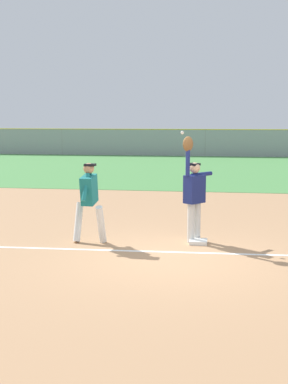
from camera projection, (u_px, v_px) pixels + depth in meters
name	position (u px, v px, depth m)	size (l,w,h in m)	color
ground_plane	(171.00, 257.00, 9.84)	(78.48, 78.48, 0.00)	tan
outfield_grass	(201.00, 168.00, 26.80)	(40.65, 17.07, 0.01)	#4C8C47
chalk_foul_line	(3.00, 247.00, 10.59)	(12.00, 0.10, 0.01)	white
first_base	(198.00, 242.00, 10.90)	(0.38, 0.38, 0.08)	white
fielder	(194.00, 191.00, 10.92)	(0.66, 0.76, 2.28)	silver
runner	(89.00, 197.00, 10.84)	(0.72, 0.84, 1.72)	white
baseball	(182.00, 133.00, 11.11)	(0.07, 0.07, 0.07)	white
outfield_fence	(205.00, 143.00, 35.02)	(40.73, 0.08, 1.87)	#93999E
parked_car_blue	(121.00, 143.00, 39.75)	(4.54, 2.41, 1.25)	#23389E
parked_car_black	(202.00, 144.00, 38.70)	(4.43, 2.18, 1.25)	black
parked_car_green	(277.00, 145.00, 37.33)	(4.57, 2.46, 1.25)	#1E6B33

